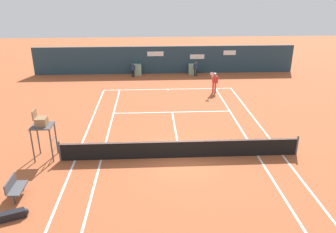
{
  "coord_description": "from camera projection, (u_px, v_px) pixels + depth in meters",
  "views": [
    {
      "loc": [
        -1.43,
        -14.96,
        8.32
      ],
      "look_at": [
        -0.43,
        3.64,
        0.8
      ],
      "focal_mm": 35.81,
      "sensor_mm": 36.0,
      "label": 1
    }
  ],
  "objects": [
    {
      "name": "tennis_net",
      "position": [
        180.0,
        149.0,
        16.85
      ],
      "size": [
        12.1,
        0.1,
        1.07
      ],
      "color": "#4C4C51",
      "rests_on": "ground_plane"
    },
    {
      "name": "tennis_ball_mid_court",
      "position": [
        220.0,
        94.0,
        26.5
      ],
      "size": [
        0.07,
        0.07,
        0.07
      ],
      "primitive_type": "sphere",
      "color": "#CCE033",
      "rests_on": "ground_plane"
    },
    {
      "name": "equipment_bag",
      "position": [
        14.0,
        215.0,
        12.62
      ],
      "size": [
        1.07,
        0.62,
        0.32
      ],
      "color": "black",
      "rests_on": "ground_plane"
    },
    {
      "name": "sponsor_back_wall",
      "position": [
        165.0,
        60.0,
        32.28
      ],
      "size": [
        25.0,
        1.02,
        2.61
      ],
      "color": "#233D4C",
      "rests_on": "ground_plane"
    },
    {
      "name": "umpire_chair",
      "position": [
        42.0,
        126.0,
        16.39
      ],
      "size": [
        1.0,
        1.0,
        2.59
      ],
      "rotation": [
        0.0,
        0.0,
        -1.57
      ],
      "color": "#47474C",
      "rests_on": "ground_plane"
    },
    {
      "name": "player_bench",
      "position": [
        15.0,
        187.0,
        13.73
      ],
      "size": [
        0.54,
        1.12,
        0.88
      ],
      "rotation": [
        0.0,
        0.0,
        -1.57
      ],
      "color": "#38383D",
      "rests_on": "ground_plane"
    },
    {
      "name": "ball_kid_right_post",
      "position": [
        196.0,
        68.0,
        31.43
      ],
      "size": [
        0.46,
        0.2,
        1.37
      ],
      "rotation": [
        0.0,
        0.0,
        3.22
      ],
      "color": "black",
      "rests_on": "ground_plane"
    },
    {
      "name": "ground_plane",
      "position": [
        179.0,
        152.0,
        17.57
      ],
      "size": [
        80.0,
        80.0,
        0.01
      ],
      "color": "#A8512D"
    },
    {
      "name": "ball_kid_left_post",
      "position": [
        133.0,
        69.0,
        31.15
      ],
      "size": [
        0.43,
        0.21,
        1.29
      ],
      "rotation": [
        0.0,
        0.0,
        3.31
      ],
      "color": "black",
      "rests_on": "ground_plane"
    },
    {
      "name": "player_on_baseline",
      "position": [
        214.0,
        81.0,
        26.69
      ],
      "size": [
        0.75,
        0.67,
        1.83
      ],
      "rotation": [
        0.0,
        0.0,
        2.91
      ],
      "color": "red",
      "rests_on": "ground_plane"
    }
  ]
}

